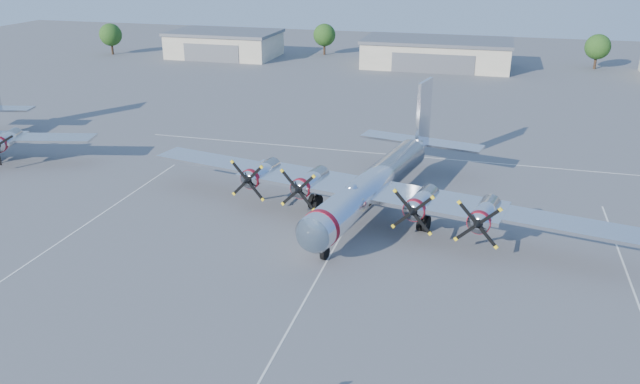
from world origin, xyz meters
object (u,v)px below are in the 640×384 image
(hangar_west, at_px, (225,44))
(tree_east, at_px, (598,47))
(tree_far_west, at_px, (111,35))
(hangar_center, at_px, (437,53))
(tree_west, at_px, (324,35))
(main_bomber_b29, at_px, (375,212))

(hangar_west, relative_size, tree_east, 3.40)
(tree_far_west, height_order, tree_east, same)
(hangar_center, relative_size, tree_east, 4.31)
(tree_far_west, bearing_deg, tree_west, 14.93)
(hangar_west, relative_size, tree_far_west, 3.40)
(tree_far_west, xyz_separation_m, tree_west, (45.00, 12.00, 0.00))
(hangar_west, bearing_deg, hangar_center, -0.00)
(hangar_west, relative_size, hangar_center, 0.79)
(tree_west, bearing_deg, tree_far_west, -165.07)
(tree_far_west, height_order, tree_west, same)
(hangar_center, xyz_separation_m, tree_west, (-25.00, 8.04, 1.51))
(hangar_center, xyz_separation_m, tree_east, (30.00, 6.04, 1.51))
(tree_far_west, xyz_separation_m, main_bomber_b29, (71.83, -69.82, -4.22))
(hangar_west, distance_m, main_bomber_b29, 87.43)
(tree_far_west, distance_m, tree_east, 100.50)
(tree_far_west, distance_m, tree_west, 46.57)
(tree_west, distance_m, tree_east, 55.04)
(hangar_west, bearing_deg, main_bomber_b29, -57.60)
(tree_west, bearing_deg, tree_east, -2.08)
(hangar_center, height_order, tree_west, tree_west)
(hangar_center, bearing_deg, main_bomber_b29, -88.58)
(hangar_center, height_order, tree_east, tree_east)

